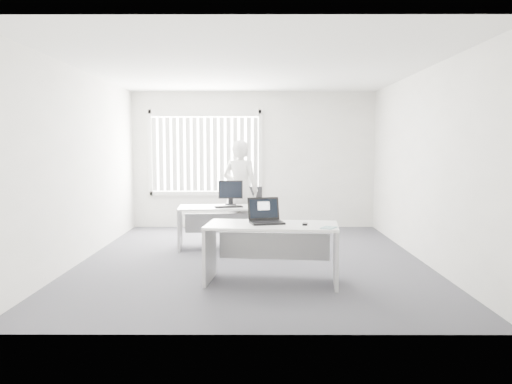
{
  "coord_description": "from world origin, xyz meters",
  "views": [
    {
      "loc": [
        0.08,
        -7.34,
        1.69
      ],
      "look_at": [
        0.06,
        0.15,
        1.0
      ],
      "focal_mm": 35.0,
      "sensor_mm": 36.0,
      "label": 1
    }
  ],
  "objects_px": {
    "office_chair": "(251,223)",
    "monitor": "(231,193)",
    "desk_far": "(225,218)",
    "person": "(240,190)",
    "laptop": "(267,211)",
    "desk_near": "(272,240)"
  },
  "relations": [
    {
      "from": "office_chair",
      "to": "laptop",
      "type": "distance_m",
      "value": 2.96
    },
    {
      "from": "desk_far",
      "to": "desk_near",
      "type": "bearing_deg",
      "value": -75.49
    },
    {
      "from": "desk_far",
      "to": "person",
      "type": "relative_size",
      "value": 0.87
    },
    {
      "from": "desk_far",
      "to": "office_chair",
      "type": "bearing_deg",
      "value": 58.32
    },
    {
      "from": "office_chair",
      "to": "monitor",
      "type": "distance_m",
      "value": 0.88
    },
    {
      "from": "desk_near",
      "to": "office_chair",
      "type": "relative_size",
      "value": 1.77
    },
    {
      "from": "office_chair",
      "to": "person",
      "type": "distance_m",
      "value": 0.65
    },
    {
      "from": "desk_near",
      "to": "person",
      "type": "xyz_separation_m",
      "value": [
        -0.48,
        2.79,
        0.37
      ]
    },
    {
      "from": "office_chair",
      "to": "monitor",
      "type": "bearing_deg",
      "value": -118.98
    },
    {
      "from": "desk_near",
      "to": "laptop",
      "type": "height_order",
      "value": "laptop"
    },
    {
      "from": "office_chair",
      "to": "desk_far",
      "type": "bearing_deg",
      "value": -114.5
    },
    {
      "from": "desk_near",
      "to": "laptop",
      "type": "bearing_deg",
      "value": 155.32
    },
    {
      "from": "desk_near",
      "to": "monitor",
      "type": "distance_m",
      "value": 2.5
    },
    {
      "from": "desk_near",
      "to": "office_chair",
      "type": "bearing_deg",
      "value": 102.1
    },
    {
      "from": "monitor",
      "to": "desk_far",
      "type": "bearing_deg",
      "value": -109.88
    },
    {
      "from": "monitor",
      "to": "person",
      "type": "bearing_deg",
      "value": 66.23
    },
    {
      "from": "person",
      "to": "desk_near",
      "type": "bearing_deg",
      "value": 118.07
    },
    {
      "from": "desk_near",
      "to": "office_chair",
      "type": "height_order",
      "value": "office_chair"
    },
    {
      "from": "person",
      "to": "laptop",
      "type": "distance_m",
      "value": 2.78
    },
    {
      "from": "desk_near",
      "to": "monitor",
      "type": "bearing_deg",
      "value": 111.21
    },
    {
      "from": "desk_far",
      "to": "office_chair",
      "type": "relative_size",
      "value": 1.66
    },
    {
      "from": "monitor",
      "to": "laptop",
      "type": "bearing_deg",
      "value": -78.94
    }
  ]
}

